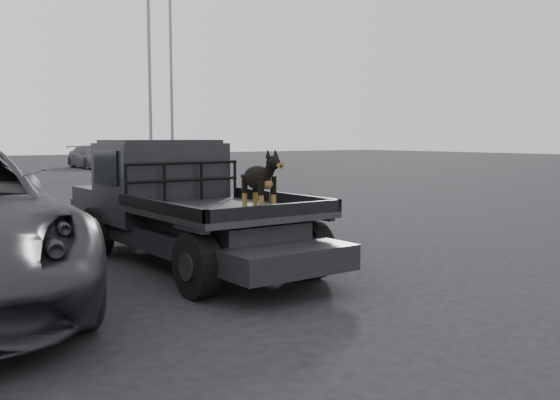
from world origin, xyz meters
TOP-DOWN VIEW (x-y plane):
  - ground at (0.00, 0.00)m, footprint 120.00×120.00m
  - flatbed_ute at (0.14, 1.89)m, footprint 2.00×5.40m
  - ute_cab at (0.14, 2.84)m, footprint 1.72×1.30m
  - headache_rack at (0.14, 2.09)m, footprint 1.80×0.08m
  - dog at (0.23, 0.29)m, footprint 0.32×0.60m
  - distant_car_b at (8.80, 30.31)m, footprint 1.92×4.64m
  - floodlight_mid at (10.89, 26.69)m, footprint 1.08×0.28m
  - floodlight_far at (13.74, 29.76)m, footprint 1.08×0.28m

SIDE VIEW (x-z plane):
  - ground at x=0.00m, z-range 0.00..0.00m
  - flatbed_ute at x=0.14m, z-range 0.00..0.92m
  - distant_car_b at x=8.80m, z-range 0.00..1.34m
  - headache_rack at x=0.14m, z-range 0.92..1.47m
  - dog at x=0.23m, z-range 0.92..1.66m
  - ute_cab at x=0.14m, z-range 0.92..1.80m
  - floodlight_mid at x=10.89m, z-range 0.59..13.05m
  - floodlight_far at x=13.74m, z-range 0.60..14.02m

